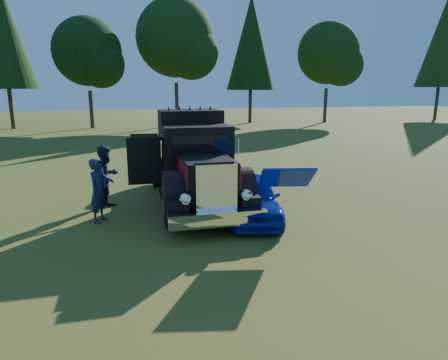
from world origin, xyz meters
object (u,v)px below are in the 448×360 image
spectator_near (98,190)px  diamond_t_truck (195,165)px  hotrod_coupe (253,197)px  spectator_far (107,177)px

spectator_near → diamond_t_truck: bearing=-40.9°
hotrod_coupe → spectator_far: 4.64m
hotrod_coupe → diamond_t_truck: bearing=126.4°
diamond_t_truck → spectator_near: diamond_t_truck is taller
diamond_t_truck → spectator_far: (-2.77, 0.23, -0.28)m
diamond_t_truck → spectator_far: 2.79m
hotrod_coupe → spectator_far: bearing=153.3°
hotrod_coupe → spectator_far: size_ratio=2.09×
spectator_near → spectator_far: 1.36m
spectator_far → spectator_near: bearing=-149.6°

